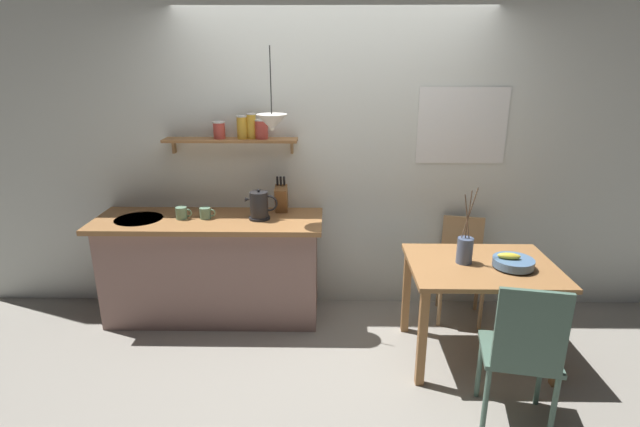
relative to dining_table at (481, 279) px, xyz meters
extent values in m
plane|color=gray|center=(-1.05, 0.24, -0.63)|extent=(14.00, 14.00, 0.00)
cube|color=silver|center=(-0.85, 0.89, 0.72)|extent=(6.80, 0.10, 2.70)
cube|color=white|center=(0.00, 0.83, 0.96)|extent=(0.72, 0.01, 0.61)
cube|color=silver|center=(0.00, 0.83, 0.96)|extent=(0.66, 0.01, 0.55)
cube|color=gray|center=(-2.05, 0.56, -0.20)|extent=(1.74, 0.52, 0.85)
cube|color=#9E6B3D|center=(-2.05, 0.54, 0.24)|extent=(1.83, 0.63, 0.04)
cylinder|color=#B7BABF|center=(-2.60, 0.52, 0.26)|extent=(0.38, 0.38, 0.01)
cube|color=#9E6B3D|center=(-1.87, 0.73, 0.86)|extent=(1.07, 0.18, 0.02)
cube|color=#99754C|center=(-2.36, 0.81, 0.80)|extent=(0.02, 0.06, 0.12)
cube|color=#99754C|center=(-1.38, 0.81, 0.80)|extent=(0.02, 0.06, 0.12)
cylinder|color=#BC4238|center=(-1.96, 0.73, 0.93)|extent=(0.09, 0.09, 0.13)
cylinder|color=silver|center=(-1.96, 0.73, 1.00)|extent=(0.10, 0.10, 0.01)
cylinder|color=gold|center=(-1.77, 0.73, 0.96)|extent=(0.09, 0.09, 0.17)
cylinder|color=silver|center=(-1.77, 0.73, 1.05)|extent=(0.09, 0.09, 0.01)
cylinder|color=gold|center=(-1.70, 0.73, 0.97)|extent=(0.07, 0.07, 0.19)
cylinder|color=silver|center=(-1.70, 0.73, 1.07)|extent=(0.08, 0.08, 0.01)
cylinder|color=#BC4238|center=(-1.62, 0.73, 0.94)|extent=(0.10, 0.10, 0.14)
cylinder|color=silver|center=(-1.62, 0.73, 1.02)|extent=(0.11, 0.11, 0.01)
cube|color=#9E6B3D|center=(0.00, 0.00, 0.10)|extent=(1.02, 0.78, 0.03)
cube|color=#9E6B3D|center=(-0.46, -0.34, -0.27)|extent=(0.06, 0.06, 0.71)
cube|color=#9E6B3D|center=(0.46, -0.34, -0.27)|extent=(0.06, 0.06, 0.71)
cube|color=#9E6B3D|center=(-0.46, 0.34, -0.27)|extent=(0.06, 0.06, 0.71)
cube|color=#9E6B3D|center=(0.46, 0.34, -0.27)|extent=(0.06, 0.06, 0.71)
cube|color=#4C6B5B|center=(0.04, -0.66, -0.16)|extent=(0.49, 0.47, 0.03)
cube|color=#4C6B5B|center=(0.01, -0.84, 0.09)|extent=(0.37, 0.10, 0.48)
cylinder|color=#4C6B5B|center=(0.26, -0.53, -0.40)|extent=(0.03, 0.03, 0.45)
cylinder|color=#4C6B5B|center=(-0.10, -0.46, -0.40)|extent=(0.03, 0.03, 0.45)
cylinder|color=#4C6B5B|center=(0.19, -0.86, -0.40)|extent=(0.03, 0.03, 0.45)
cylinder|color=#4C6B5B|center=(-0.17, -0.79, -0.40)|extent=(0.03, 0.03, 0.45)
cube|color=tan|center=(0.03, 0.55, -0.20)|extent=(0.45, 0.46, 0.03)
cube|color=tan|center=(0.06, 0.74, 0.02)|extent=(0.34, 0.09, 0.40)
cylinder|color=tan|center=(-0.16, 0.42, -0.42)|extent=(0.03, 0.03, 0.42)
cylinder|color=tan|center=(0.15, 0.36, -0.42)|extent=(0.03, 0.03, 0.42)
cylinder|color=tan|center=(-0.10, 0.75, -0.42)|extent=(0.03, 0.03, 0.42)
cylinder|color=tan|center=(0.22, 0.69, -0.42)|extent=(0.03, 0.03, 0.42)
cylinder|color=#51759E|center=(0.19, -0.06, 0.12)|extent=(0.12, 0.12, 0.01)
cylinder|color=#51759E|center=(0.19, -0.06, 0.15)|extent=(0.28, 0.28, 0.06)
ellipsoid|color=yellow|center=(0.16, -0.06, 0.20)|extent=(0.16, 0.09, 0.04)
cylinder|color=#475675|center=(-0.12, 0.03, 0.20)|extent=(0.11, 0.11, 0.18)
cylinder|color=brown|center=(-0.13, 0.02, 0.46)|extent=(0.07, 0.01, 0.32)
cylinder|color=brown|center=(-0.12, 0.02, 0.47)|extent=(0.01, 0.03, 0.35)
cylinder|color=brown|center=(-0.11, 0.03, 0.48)|extent=(0.09, 0.01, 0.36)
cylinder|color=black|center=(-1.63, 0.53, 0.27)|extent=(0.17, 0.17, 0.02)
cylinder|color=#232326|center=(-1.63, 0.53, 0.38)|extent=(0.14, 0.14, 0.21)
sphere|color=black|center=(-1.63, 0.53, 0.50)|extent=(0.02, 0.02, 0.02)
cone|color=#232326|center=(-1.72, 0.53, 0.42)|extent=(0.04, 0.04, 0.04)
torus|color=black|center=(-1.55, 0.53, 0.39)|extent=(0.13, 0.02, 0.13)
cube|color=brown|center=(-1.47, 0.70, 0.38)|extent=(0.10, 0.17, 0.24)
cylinder|color=black|center=(-1.50, 0.69, 0.53)|extent=(0.02, 0.04, 0.08)
cylinder|color=black|center=(-1.47, 0.69, 0.53)|extent=(0.02, 0.04, 0.08)
cylinder|color=black|center=(-1.44, 0.69, 0.53)|extent=(0.02, 0.04, 0.08)
cylinder|color=slate|center=(-2.26, 0.52, 0.31)|extent=(0.09, 0.09, 0.10)
torus|color=slate|center=(-2.20, 0.52, 0.31)|extent=(0.07, 0.01, 0.07)
cylinder|color=slate|center=(-2.07, 0.53, 0.31)|extent=(0.09, 0.09, 0.09)
torus|color=slate|center=(-2.02, 0.53, 0.31)|extent=(0.06, 0.01, 0.06)
cylinder|color=black|center=(-1.50, 0.48, 1.33)|extent=(0.01, 0.01, 0.48)
cone|color=silver|center=(-1.50, 0.48, 1.03)|extent=(0.23, 0.23, 0.12)
sphere|color=white|center=(-1.50, 0.48, 1.00)|extent=(0.04, 0.04, 0.04)
camera|label=1|loc=(-1.09, -3.13, 1.50)|focal=27.12mm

